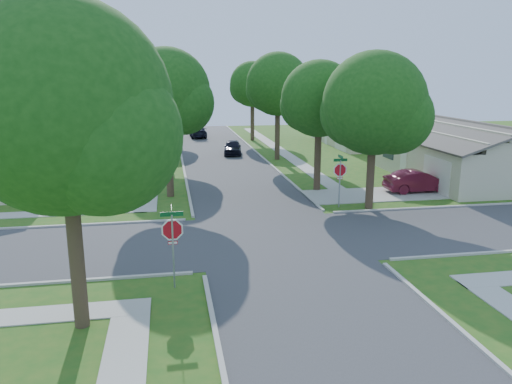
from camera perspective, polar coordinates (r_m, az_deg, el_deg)
The scene contains 22 objects.
ground at distance 23.19m, azimuth 2.24°, elevation -5.28°, with size 100.00×100.00×0.00m, color #245918.
road_ns at distance 23.19m, azimuth 2.24°, elevation -5.27°, with size 7.00×100.00×0.02m, color #333335.
sidewalk_ne at distance 49.23m, azimuth 2.77°, elevation 4.79°, with size 1.20×40.00×0.04m, color #9E9B91.
sidewalk_nw at distance 48.05m, azimuth -11.61°, elevation 4.31°, with size 1.20×40.00×0.04m, color #9E9B91.
driveway at distance 32.09m, azimuth 13.41°, elevation -0.28°, with size 8.80×3.60×0.05m, color #9E9B91.
stop_sign_sw at distance 17.61m, azimuth -9.53°, elevation -4.66°, with size 1.05×0.80×2.98m.
stop_sign_ne at distance 28.32m, azimuth 9.58°, elevation 2.25°, with size 1.05×0.80×2.98m.
tree_e_near at distance 31.94m, azimuth 7.32°, elevation 10.12°, with size 4.97×4.80×8.28m.
tree_e_mid at distance 43.52m, azimuth 2.59°, elevation 11.89°, with size 5.59×5.40×9.21m.
tree_e_far at distance 56.28m, azimuth -0.37°, elevation 11.98°, with size 5.17×5.00×8.72m.
tree_w_near at distance 30.48m, azimuth -10.08°, elevation 10.76°, with size 5.38×5.20×8.97m.
tree_w_mid at distance 42.47m, azimuth -10.17°, elevation 11.98°, with size 5.80×5.60×9.56m.
tree_w_far at distance 55.49m, azimuth -10.17°, elevation 11.27°, with size 4.76×4.60×8.04m.
tree_sw_corner at distance 14.76m, azimuth -20.84°, elevation 7.97°, with size 6.21×6.00×9.55m.
tree_ne_corner at distance 28.01m, azimuth 13.45°, elevation 9.31°, with size 5.80×5.60×8.66m.
house_ne_near at distance 38.95m, azimuth 22.27°, elevation 3.71°, with size 8.42×13.60×4.23m.
house_ne_far at distance 54.85m, azimuth 12.29°, elevation 6.97°, with size 8.42×13.60×4.23m.
house_nw_near at distance 38.61m, azimuth -26.93°, elevation 3.17°, with size 8.42×13.60×4.23m.
house_nw_far at distance 54.94m, azimuth -21.97°, elevation 6.31°, with size 8.42×13.60×4.23m.
car_driveway at distance 33.49m, azimuth 18.04°, elevation 1.18°, with size 1.49×4.27×1.41m, color #521121.
car_curb_east at distance 46.78m, azimuth -2.69°, elevation 5.13°, with size 1.58×3.92×1.33m, color black.
car_curb_west at distance 59.74m, azimuth -6.66°, elevation 6.87°, with size 1.87×4.60×1.34m, color black.
Camera 1 is at (-4.72, -21.45, 7.46)m, focal length 35.00 mm.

